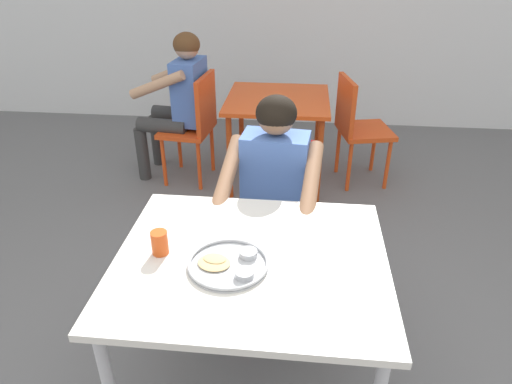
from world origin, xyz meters
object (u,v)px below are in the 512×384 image
Objects in this scene: diner_foreground at (272,189)px; table_background_red at (278,109)px; chair_red_right at (356,123)px; patron_background at (179,94)px; chair_red_left at (196,121)px; chair_foreground at (277,203)px; table_foreground at (251,274)px; drinking_cup at (160,242)px; thali_tray at (229,264)px.

diner_foreground is 1.44m from table_background_red.
patron_background reaches higher than chair_red_right.
chair_foreground is at bearing -57.69° from chair_red_left.
chair_red_right is (0.61, 2.14, -0.16)m from table_foreground.
table_background_red is 0.67m from chair_red_left.
patron_background reaches higher than diner_foreground.
drinking_cup is 2.09m from chair_red_left.
chair_foreground is at bearing 85.60° from diner_foreground.
drinking_cup is 2.17m from patron_background.
chair_red_left is at bearing -27.56° from patron_background.
table_background_red is (0.33, 2.11, -0.18)m from drinking_cup.
chair_red_right is (0.96, 2.14, -0.29)m from drinking_cup.
thali_tray is 0.37× the size of chair_foreground.
chair_foreground is 1.52m from patron_background.
drinking_cup is 2.14m from table_background_red.
table_foreground is 1.29× the size of table_background_red.
diner_foreground reaches higher than table_background_red.
drinking_cup is at bearing -80.95° from chair_red_left.
thali_tray is at bearing -107.26° from chair_red_right.
drinking_cup is (-0.35, -0.00, 0.13)m from table_foreground.
diner_foreground is 1.32× the size of chair_red_right.
diner_foreground reaches higher than chair_red_left.
drinking_cup is at bearing -114.30° from chair_foreground.
thali_tray is 0.26× the size of patron_background.
patron_background is (-0.82, 2.11, 0.04)m from table_foreground.
table_foreground is at bearing 0.58° from drinking_cup.
thali_tray is 2.30m from patron_background.
chair_red_right is at bearing 65.98° from chair_foreground.
drinking_cup is at bearing -77.67° from patron_background.
patron_background is (-0.79, 0.01, 0.09)m from table_background_red.
diner_foreground is at bearing -87.72° from table_background_red.
patron_background is (-0.14, 0.07, 0.20)m from chair_red_left.
chair_red_right is (0.57, 1.47, -0.18)m from diner_foreground.
table_foreground is 2.16m from chair_red_left.
chair_red_left is (-0.71, 1.38, -0.17)m from diner_foreground.
drinking_cup is 0.12× the size of table_background_red.
chair_foreground is at bearing 82.45° from thali_tray.
table_background_red is 0.91× the size of chair_red_left.
table_background_red is (0.05, 2.16, -0.14)m from thali_tray.
patron_background is (-1.42, -0.03, 0.20)m from chair_red_right.
table_foreground is at bearing 37.79° from thali_tray.
drinking_cup is at bearing -98.88° from table_background_red.
chair_red_left is at bearing -175.69° from chair_red_right.
chair_red_right is at bearing 1.04° from patron_background.
table_background_red is (-0.06, 1.44, -0.07)m from diner_foreground.
diner_foreground reaches higher than thali_tray.
thali_tray reaches higher than table_foreground.
table_background_red is at bearing 81.12° from drinking_cup.
thali_tray is 0.38× the size of table_background_red.
chair_red_left reaches higher than thali_tray.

